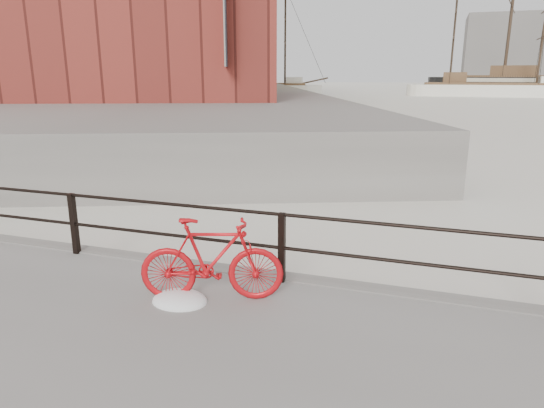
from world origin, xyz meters
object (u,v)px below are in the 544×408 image
Objects in this scene: bicycle at (212,260)px; workboat_far at (201,103)px; schooner_left at (252,95)px; workboat_near at (157,113)px; schooner_mid at (490,96)px.

workboat_far is (-23.27, 45.98, -0.90)m from bicycle.
schooner_left reaches higher than workboat_near.
workboat_near reaches higher than bicycle.
workboat_near is at bearing -113.74° from workboat_far.
bicycle is 51.55m from workboat_far.
schooner_mid reaches higher than workboat_far.
workboat_near and workboat_far have the same top height.
schooner_left is 1.96× the size of workboat_near.
schooner_mid is at bearing 17.64° from workboat_near.
schooner_left reaches higher than workboat_far.
workboat_near is at bearing -97.59° from schooner_left.
workboat_near is (5.22, -36.37, 0.00)m from schooner_left.
workboat_far is (-33.18, -28.91, 0.00)m from schooner_mid.
bicycle is at bearing -99.13° from workboat_far.
bicycle is 72.30m from schooner_left.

